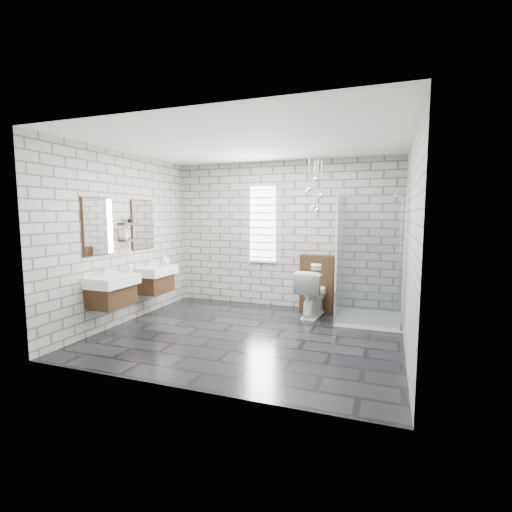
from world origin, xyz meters
The scene contains 20 objects.
floor centered at (0.00, 0.00, -0.01)m, with size 4.20×3.60×0.02m, color black.
ceiling centered at (0.00, 0.00, 2.71)m, with size 4.20×3.60×0.02m, color white.
wall_back centered at (0.00, 1.81, 1.35)m, with size 4.20×0.02×2.70m, color #A4A59F.
wall_front centered at (0.00, -1.81, 1.35)m, with size 4.20×0.02×2.70m, color #A4A59F.
wall_left centered at (-2.11, 0.00, 1.35)m, with size 0.02×3.60×2.70m, color #A4A59F.
wall_right centered at (2.11, 0.00, 1.35)m, with size 0.02×3.60×2.70m, color #A4A59F.
vanity_left centered at (-1.91, -0.62, 0.76)m, with size 0.47×0.70×1.57m.
vanity_right centered at (-1.91, 0.42, 0.76)m, with size 0.47×0.70×1.57m.
shelf_lower centered at (-2.03, -0.05, 1.32)m, with size 0.14×0.30×0.03m, color #3B2412.
shelf_upper centered at (-2.03, -0.05, 1.58)m, with size 0.14×0.30×0.03m, color #3B2412.
window centered at (-0.40, 1.78, 1.55)m, with size 0.56×0.05×1.48m.
cistern_panel centered at (0.67, 1.70, 0.50)m, with size 0.60×0.20×1.00m, color #3B2412.
flush_plate centered at (0.67, 1.60, 0.80)m, with size 0.18×0.01×0.12m, color silver.
shower_enclosure centered at (1.50, 1.18, 0.50)m, with size 1.00×1.00×2.03m.
pendant_cluster centered at (0.68, 1.35, 2.04)m, with size 0.27×0.23×0.95m.
toilet centered at (0.67, 1.29, 0.40)m, with size 0.45×0.78×0.80m, color white.
soap_bottle_a centered at (-1.85, -0.28, 0.93)m, with size 0.08×0.08×0.17m, color #B2B2B2.
soap_bottle_b centered at (-1.84, 0.69, 0.94)m, with size 0.14×0.14×0.18m, color #B2B2B2.
soap_bottle_c centered at (-2.02, -0.12, 1.44)m, with size 0.08×0.08×0.22m, color #B2B2B2.
vase centered at (-2.02, 0.02, 1.65)m, with size 0.10×0.10×0.11m, color #B2B2B2.
Camera 1 is at (1.86, -4.86, 1.72)m, focal length 26.00 mm.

